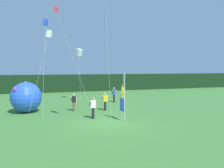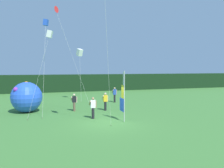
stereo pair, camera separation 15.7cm
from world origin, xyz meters
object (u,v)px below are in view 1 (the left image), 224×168
(person_far_right, at_px, (105,101))
(person_mid_field, at_px, (74,102))
(kite_red_delta_2, at_px, (56,11))
(inflatable_balloon, at_px, (26,97))
(kite_white_box_4, at_px, (79,52))
(person_near_banner, at_px, (93,107))
(kite_blue_box_0, at_px, (45,23))
(person_far_left, at_px, (114,94))
(banner_flag, at_px, (123,97))
(kite_white_box_5, at_px, (49,35))

(person_far_right, bearing_deg, person_mid_field, 170.08)
(person_mid_field, bearing_deg, kite_red_delta_2, -174.02)
(kite_red_delta_2, bearing_deg, inflatable_balloon, 161.74)
(person_mid_field, bearing_deg, kite_white_box_4, 77.11)
(person_near_banner, bearing_deg, kite_blue_box_0, 128.82)
(person_mid_field, xyz_separation_m, person_far_left, (5.04, 3.83, 0.07))
(person_far_right, distance_m, inflatable_balloon, 7.01)
(banner_flag, distance_m, kite_blue_box_0, 9.80)
(person_far_left, bearing_deg, kite_white_box_5, -142.30)
(person_far_right, bearing_deg, person_far_left, 62.60)
(kite_red_delta_2, bearing_deg, person_near_banner, -52.18)
(banner_flag, bearing_deg, person_far_right, 93.41)
(person_near_banner, relative_size, person_mid_field, 1.05)
(person_mid_field, bearing_deg, kite_white_box_5, -141.23)
(person_near_banner, bearing_deg, kite_white_box_5, 150.74)
(person_far_right, height_order, inflatable_balloon, inflatable_balloon)
(person_mid_field, xyz_separation_m, kite_white_box_4, (1.45, 6.34, 4.92))
(kite_white_box_5, bearing_deg, kite_white_box_4, 66.30)
(banner_flag, bearing_deg, kite_red_delta_2, 135.09)
(inflatable_balloon, relative_size, kite_white_box_5, 0.39)
(person_mid_field, xyz_separation_m, kite_white_box_5, (-2.06, -1.65, 5.70))
(person_near_banner, height_order, person_far_right, person_near_banner)
(banner_flag, xyz_separation_m, kite_white_box_4, (-1.60, 11.00, 3.98))
(person_near_banner, bearing_deg, kite_red_delta_2, 127.82)
(kite_blue_box_0, xyz_separation_m, kite_white_box_5, (0.27, -2.45, -1.35))
(person_near_banner, distance_m, kite_blue_box_0, 8.83)
(person_far_left, xyz_separation_m, person_far_right, (-2.24, -4.32, -0.04))
(person_mid_field, distance_m, kite_red_delta_2, 8.10)
(kite_white_box_5, bearing_deg, banner_flag, -30.47)
(banner_flag, height_order, kite_blue_box_0, kite_blue_box_0)
(person_far_right, distance_m, kite_blue_box_0, 8.79)
(person_far_left, relative_size, kite_red_delta_2, 0.19)
(person_mid_field, height_order, kite_red_delta_2, kite_red_delta_2)
(person_near_banner, height_order, kite_red_delta_2, kite_red_delta_2)
(person_near_banner, relative_size, person_far_right, 1.02)
(banner_flag, relative_size, person_far_left, 2.17)
(person_far_left, bearing_deg, person_mid_field, -142.75)
(kite_red_delta_2, bearing_deg, kite_blue_box_0, 132.03)
(kite_white_box_4, bearing_deg, person_near_banner, -92.39)
(kite_red_delta_2, relative_size, kite_white_box_4, 1.47)
(person_far_right, xyz_separation_m, kite_red_delta_2, (-4.27, 0.34, 7.93))
(person_near_banner, bearing_deg, person_far_left, 61.06)
(person_far_right, bearing_deg, inflatable_balloon, 170.12)
(kite_red_delta_2, bearing_deg, person_far_right, -4.50)
(person_far_left, height_order, kite_blue_box_0, kite_blue_box_0)
(inflatable_balloon, bearing_deg, person_far_right, -9.88)
(person_near_banner, height_order, person_mid_field, person_near_banner)
(banner_flag, xyz_separation_m, person_far_right, (-0.25, 4.17, -0.91))
(inflatable_balloon, height_order, kite_blue_box_0, kite_blue_box_0)
(person_mid_field, relative_size, person_far_right, 0.97)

